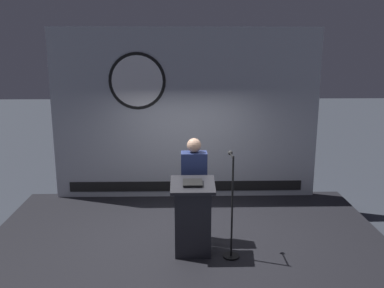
# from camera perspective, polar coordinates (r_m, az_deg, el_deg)

# --- Properties ---
(ground_plane) EXTENTS (40.00, 40.00, 0.00)m
(ground_plane) POSITION_cam_1_polar(r_m,az_deg,el_deg) (7.16, -0.64, -14.36)
(ground_plane) COLOR #383D47
(stage_platform) EXTENTS (6.40, 4.00, 0.30)m
(stage_platform) POSITION_cam_1_polar(r_m,az_deg,el_deg) (7.10, -0.64, -13.29)
(stage_platform) COLOR black
(stage_platform) RESTS_ON ground
(banner_display) EXTENTS (5.23, 0.12, 3.36)m
(banner_display) POSITION_cam_1_polar(r_m,az_deg,el_deg) (8.30, -0.97, 3.96)
(banner_display) COLOR #B2B7C1
(banner_display) RESTS_ON stage_platform
(podium) EXTENTS (0.64, 0.50, 1.14)m
(podium) POSITION_cam_1_polar(r_m,az_deg,el_deg) (6.26, 0.09, -9.96)
(podium) COLOR #26262B
(podium) RESTS_ON stage_platform
(speaker_person) EXTENTS (0.40, 0.26, 1.64)m
(speaker_person) POSITION_cam_1_polar(r_m,az_deg,el_deg) (6.60, 0.27, -6.05)
(speaker_person) COLOR black
(speaker_person) RESTS_ON stage_platform
(microphone_stand) EXTENTS (0.24, 0.52, 1.53)m
(microphone_stand) POSITION_cam_1_polar(r_m,az_deg,el_deg) (6.21, 5.36, -10.37)
(microphone_stand) COLOR black
(microphone_stand) RESTS_ON stage_platform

